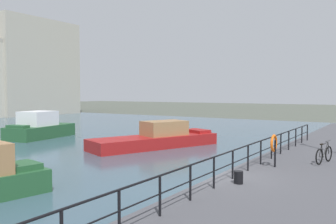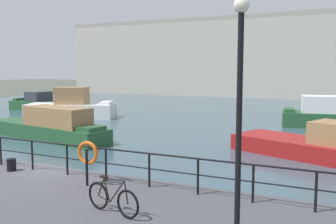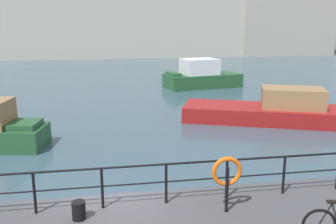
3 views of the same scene
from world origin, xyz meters
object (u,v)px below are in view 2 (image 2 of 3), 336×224
(life_ring_stand, at_px, (88,154))
(moored_harbor_tender, at_px, (323,115))
(parked_bicycle, at_px, (112,199))
(moored_small_launch, at_px, (36,103))
(moored_white_yacht, at_px, (51,126))
(mooring_bollard, at_px, (11,165))
(moored_cabin_cruiser, at_px, (335,148))
(harbor_building, at_px, (335,55))
(quay_lamp_post, at_px, (240,91))
(moored_blue_motorboat, at_px, (72,107))

(life_ring_stand, bearing_deg, moored_harbor_tender, 76.68)
(life_ring_stand, bearing_deg, parked_bicycle, -39.48)
(moored_small_launch, height_order, moored_white_yacht, moored_white_yacht)
(mooring_bollard, bearing_deg, moored_cabin_cruiser, 45.74)
(moored_white_yacht, distance_m, mooring_bollard, 11.05)
(harbor_building, relative_size, life_ring_stand, 54.05)
(life_ring_stand, bearing_deg, quay_lamp_post, -19.52)
(moored_blue_motorboat, relative_size, moored_harbor_tender, 1.27)
(life_ring_stand, bearing_deg, moored_white_yacht, 137.36)
(moored_harbor_tender, bearing_deg, moored_small_launch, -9.87)
(moored_harbor_tender, bearing_deg, moored_white_yacht, 30.97)
(moored_white_yacht, height_order, quay_lamp_post, quay_lamp_post)
(moored_white_yacht, xyz_separation_m, life_ring_stand, (9.95, -9.17, 1.01))
(moored_small_launch, bearing_deg, parked_bicycle, 139.83)
(harbor_building, bearing_deg, moored_harbor_tender, -88.75)
(parked_bicycle, height_order, life_ring_stand, life_ring_stand)
(harbor_building, height_order, moored_small_launch, harbor_building)
(moored_cabin_cruiser, xyz_separation_m, life_ring_stand, (-6.68, -10.65, 1.20))
(quay_lamp_post, bearing_deg, life_ring_stand, 160.48)
(harbor_building, xyz_separation_m, moored_blue_motorboat, (-20.61, -37.41, -5.75))
(moored_blue_motorboat, height_order, moored_small_launch, moored_blue_motorboat)
(moored_harbor_tender, distance_m, quay_lamp_post, 24.69)
(moored_harbor_tender, relative_size, mooring_bollard, 15.26)
(life_ring_stand, bearing_deg, harbor_building, 85.27)
(moored_blue_motorboat, relative_size, parked_bicycle, 4.89)
(moored_blue_motorboat, height_order, quay_lamp_post, quay_lamp_post)
(parked_bicycle, bearing_deg, moored_cabin_cruiser, 81.63)
(moored_harbor_tender, height_order, moored_white_yacht, moored_harbor_tender)
(parked_bicycle, distance_m, life_ring_stand, 2.69)
(moored_harbor_tender, distance_m, moored_small_launch, 29.49)
(moored_cabin_cruiser, bearing_deg, moored_white_yacht, -153.49)
(moored_small_launch, xyz_separation_m, moored_cabin_cruiser, (30.81, -11.72, -0.09))
(moored_blue_motorboat, xyz_separation_m, mooring_bollard, (12.47, -18.29, 0.13))
(harbor_building, relative_size, quay_lamp_post, 15.07)
(parked_bicycle, bearing_deg, moored_white_yacht, 150.19)
(moored_small_launch, distance_m, parked_bicycle, 35.53)
(moored_blue_motorboat, bearing_deg, parked_bicycle, -69.28)
(harbor_building, height_order, moored_white_yacht, harbor_building)
(moored_small_launch, bearing_deg, moored_white_yacht, 139.44)
(mooring_bollard, bearing_deg, life_ring_stand, -3.16)
(moored_cabin_cruiser, height_order, parked_bicycle, moored_cabin_cruiser)
(moored_harbor_tender, xyz_separation_m, parked_bicycle, (-3.33, -24.30, 0.33))
(moored_small_launch, bearing_deg, mooring_bollard, 135.33)
(moored_harbor_tender, height_order, quay_lamp_post, quay_lamp_post)
(moored_blue_motorboat, height_order, parked_bicycle, moored_blue_motorboat)
(moored_harbor_tender, relative_size, moored_small_launch, 1.25)
(moored_blue_motorboat, xyz_separation_m, parked_bicycle, (18.01, -20.15, 0.30))
(harbor_building, height_order, moored_cabin_cruiser, harbor_building)
(moored_harbor_tender, relative_size, parked_bicycle, 3.85)
(moored_harbor_tender, relative_size, moored_cabin_cruiser, 0.65)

